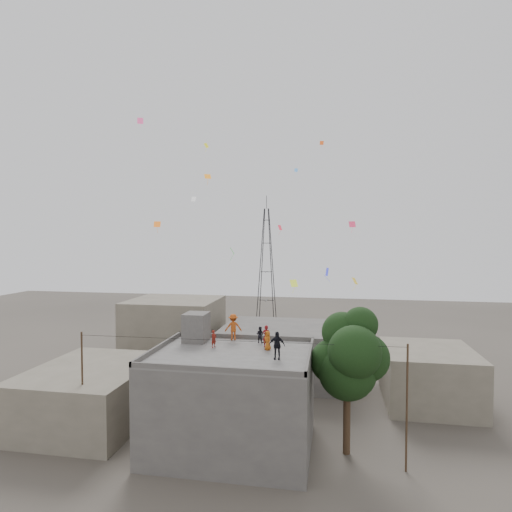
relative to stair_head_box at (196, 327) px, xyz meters
The scene contains 18 objects.
ground 8.21m from the stair_head_box, 39.09° to the right, with size 140.00×140.00×0.00m, color #3F3933.
main_building 5.78m from the stair_head_box, 39.09° to the right, with size 10.00×8.00×6.10m.
parapet 4.21m from the stair_head_box, 39.09° to the right, with size 10.00×8.00×0.30m.
stair_head_box is the anchor object (origin of this frame).
neighbor_west 9.34m from the stair_head_box, behind, with size 8.00×10.00×4.00m, color #675F51.
neighbor_north 13.35m from the stair_head_box, 65.48° to the left, with size 12.00×9.00×5.00m, color #4D4B48.
neighbor_northwest 15.45m from the stair_head_box, 116.91° to the left, with size 9.00×8.00×7.00m, color #675F51.
neighbor_east 19.35m from the stair_head_box, 23.28° to the left, with size 7.00×8.00×4.40m, color #675F51.
tree 10.80m from the stair_head_box, 10.74° to the right, with size 4.90×4.60×9.10m.
utility_line 6.26m from the stair_head_box, 46.14° to the right, with size 20.12×0.62×7.40m.
transmission_tower 37.46m from the stair_head_box, 91.23° to the left, with size 2.97×2.97×20.01m.
person_red_adult 5.21m from the stair_head_box, ahead, with size 0.54×0.35×1.48m, color maroon.
person_orange_child 5.54m from the stair_head_box, 15.30° to the right, with size 0.62×0.40×1.26m, color #B55714.
person_dark_child 4.55m from the stair_head_box, ahead, with size 0.55×0.43×1.13m, color black.
person_dark_adult 7.10m from the stair_head_box, 29.15° to the right, with size 0.98×0.41×1.68m, color black.
person_orange_adult 2.62m from the stair_head_box, 17.77° to the left, with size 1.21×0.69×1.87m, color #B54814.
person_red_child 2.29m from the stair_head_box, 41.00° to the right, with size 0.43×0.28×1.17m, color maroon.
kites 9.70m from the stair_head_box, 42.36° to the left, with size 16.06×17.99×12.68m.
Camera 1 is at (6.29, -26.13, 13.40)m, focal length 30.00 mm.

